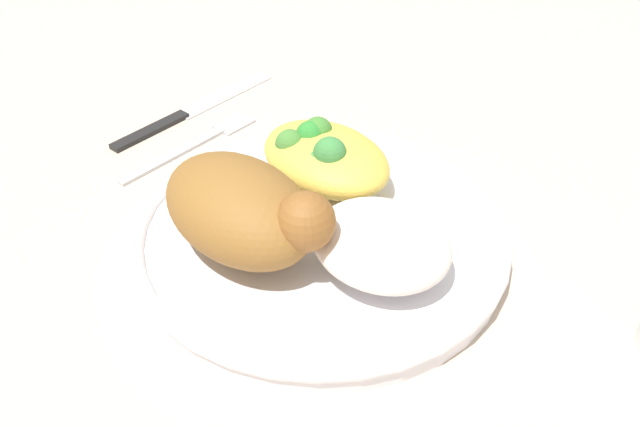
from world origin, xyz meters
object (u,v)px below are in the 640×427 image
(plate, at_px, (320,236))
(roasted_chicken, at_px, (244,210))
(rice_pile, at_px, (377,246))
(knife, at_px, (180,115))
(fork, at_px, (196,142))
(mac_cheese_with_broccoli, at_px, (324,156))

(plate, height_order, roasted_chicken, roasted_chicken)
(rice_pile, bearing_deg, knife, 172.18)
(rice_pile, bearing_deg, fork, 174.59)
(roasted_chicken, relative_size, rice_pile, 1.37)
(plate, bearing_deg, fork, 174.17)
(fork, relative_size, knife, 0.75)
(plate, xyz_separation_m, roasted_chicken, (-0.02, -0.05, 0.04))
(plate, relative_size, mac_cheese_with_broccoli, 2.46)
(fork, bearing_deg, roasted_chicken, -23.92)
(mac_cheese_with_broccoli, bearing_deg, fork, -170.05)
(fork, bearing_deg, rice_pile, -5.41)
(roasted_chicken, bearing_deg, fork, 156.08)
(roasted_chicken, bearing_deg, mac_cheese_with_broccoli, 103.08)
(mac_cheese_with_broccoli, xyz_separation_m, fork, (-0.13, -0.02, -0.04))
(mac_cheese_with_broccoli, height_order, fork, mac_cheese_with_broccoli)
(roasted_chicken, height_order, rice_pile, roasted_chicken)
(fork, bearing_deg, plate, -5.83)
(mac_cheese_with_broccoli, xyz_separation_m, knife, (-0.18, -0.01, -0.04))
(plate, relative_size, fork, 1.86)
(plate, xyz_separation_m, fork, (-0.17, 0.02, -0.01))
(roasted_chicken, xyz_separation_m, rice_pile, (0.07, 0.05, -0.01))
(mac_cheese_with_broccoli, bearing_deg, plate, -47.10)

